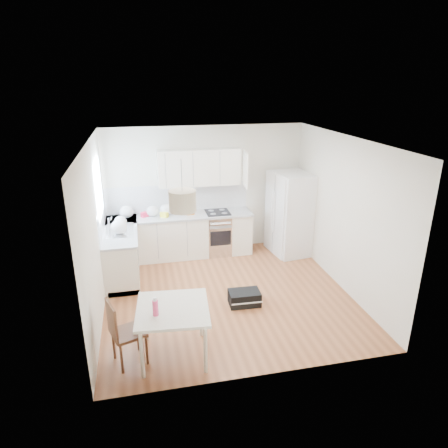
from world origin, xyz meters
name	(u,v)px	position (x,y,z in m)	size (l,w,h in m)	color
floor	(227,294)	(0.00, 0.00, 0.00)	(4.20, 4.20, 0.00)	brown
ceiling	(227,140)	(0.00, 0.00, 2.70)	(4.20, 4.20, 0.00)	white
wall_back	(206,190)	(0.00, 2.10, 1.35)	(4.20, 4.20, 0.00)	silver
wall_left	(95,232)	(-2.10, 0.00, 1.35)	(4.20, 4.20, 0.00)	silver
wall_right	(343,214)	(2.10, 0.00, 1.35)	(4.20, 4.20, 0.00)	silver
window_glassblock	(99,188)	(-2.09, 1.15, 1.75)	(0.02, 1.00, 1.00)	#BFE0F9
cabinets_back	(181,237)	(-0.60, 1.80, 0.44)	(3.00, 0.60, 0.88)	white
cabinets_left	(122,253)	(-1.80, 1.20, 0.44)	(0.60, 1.80, 0.88)	white
counter_back	(180,216)	(-0.60, 1.80, 0.90)	(3.02, 0.64, 0.04)	#A3A5A8
counter_left	(120,231)	(-1.80, 1.20, 0.90)	(0.64, 1.82, 0.04)	#A3A5A8
backsplash_back	(178,198)	(-0.60, 2.09, 1.21)	(3.00, 0.01, 0.58)	white
backsplash_left	(102,216)	(-2.09, 1.20, 1.21)	(0.01, 1.80, 0.58)	white
upper_cabinets	(199,167)	(-0.15, 1.94, 1.88)	(1.70, 0.32, 0.75)	white
range_oven	(218,234)	(0.20, 1.80, 0.44)	(0.50, 0.61, 0.88)	silver
sink	(120,231)	(-1.80, 1.15, 0.92)	(0.50, 0.80, 0.16)	silver
refrigerator	(291,214)	(1.74, 1.50, 0.88)	(0.84, 0.88, 1.76)	white
dining_table	(173,313)	(-1.07, -1.46, 0.67)	(1.03, 1.03, 0.75)	beige
dining_chair	(129,331)	(-1.66, -1.46, 0.47)	(0.40, 0.40, 0.95)	#462215
drink_bottle	(155,306)	(-1.29, -1.58, 0.88)	(0.07, 0.07, 0.26)	#EC4176
gym_bag	(244,298)	(0.21, -0.39, 0.12)	(0.52, 0.34, 0.24)	black
pendant_lamp	(183,201)	(-0.87, -1.36, 2.18)	(0.34, 0.34, 0.26)	beige
grocery_bag_a	(126,212)	(-1.68, 1.86, 1.05)	(0.28, 0.24, 0.25)	white
grocery_bag_b	(152,211)	(-1.15, 1.84, 1.03)	(0.24, 0.21, 0.22)	white
grocery_bag_c	(166,210)	(-0.87, 1.86, 1.04)	(0.27, 0.23, 0.24)	white
grocery_bag_d	(120,221)	(-1.78, 1.37, 1.03)	(0.23, 0.20, 0.21)	white
grocery_bag_e	(119,227)	(-1.80, 0.98, 1.05)	(0.29, 0.25, 0.26)	white
snack_orange	(190,212)	(-0.38, 1.80, 0.98)	(0.16, 0.10, 0.11)	orange
snack_yellow	(164,215)	(-0.92, 1.74, 0.97)	(0.15, 0.10, 0.11)	yellow
snack_red	(145,215)	(-1.32, 1.84, 0.97)	(0.15, 0.09, 0.10)	red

